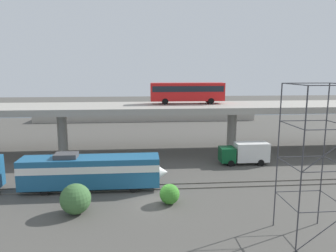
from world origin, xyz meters
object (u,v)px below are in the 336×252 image
(scaffolding_tower, at_px, (315,158))
(parked_car_0, at_px, (158,109))
(transit_bus_on_overpass, at_px, (187,91))
(parked_car_2, at_px, (87,111))
(service_truck_west, at_px, (245,153))
(parked_car_1, at_px, (231,109))
(train_locomotive, at_px, (98,170))
(parked_car_3, at_px, (137,110))

(scaffolding_tower, relative_size, parked_car_0, 2.67)
(transit_bus_on_overpass, height_order, parked_car_2, transit_bus_on_overpass)
(transit_bus_on_overpass, height_order, service_truck_west, transit_bus_on_overpass)
(parked_car_1, bearing_deg, train_locomotive, 59.81)
(scaffolding_tower, bearing_deg, train_locomotive, 146.72)
(scaffolding_tower, xyz_separation_m, parked_car_3, (-14.17, 61.84, -4.00))
(transit_bus_on_overpass, distance_m, parked_car_2, 39.10)
(transit_bus_on_overpass, relative_size, parked_car_2, 2.80)
(scaffolding_tower, bearing_deg, parked_car_1, 79.62)
(scaffolding_tower, relative_size, parked_car_2, 2.82)
(train_locomotive, bearing_deg, scaffolding_tower, -33.28)
(train_locomotive, distance_m, service_truck_west, 20.94)
(service_truck_west, bearing_deg, scaffolding_tower, 85.89)
(service_truck_west, xyz_separation_m, parked_car_1, (9.96, 42.35, 0.84))
(service_truck_west, distance_m, scaffolding_tower, 20.41)
(service_truck_west, bearing_deg, transit_bus_on_overpass, -53.58)
(scaffolding_tower, bearing_deg, parked_car_2, 114.00)
(transit_bus_on_overpass, relative_size, parked_car_0, 2.66)
(transit_bus_on_overpass, relative_size, scaffolding_tower, 0.99)
(parked_car_2, height_order, parked_car_3, same)
(train_locomotive, height_order, scaffolding_tower, scaffolding_tower)
(service_truck_west, distance_m, parked_car_2, 50.16)
(train_locomotive, bearing_deg, parked_car_1, 59.81)
(parked_car_2, bearing_deg, scaffolding_tower, 114.00)
(parked_car_0, bearing_deg, parked_car_1, -9.34)
(scaffolding_tower, height_order, parked_car_1, scaffolding_tower)
(scaffolding_tower, bearing_deg, parked_car_0, 97.32)
(parked_car_3, bearing_deg, train_locomotive, 85.72)
(parked_car_0, distance_m, parked_car_2, 19.26)
(scaffolding_tower, distance_m, parked_car_0, 66.04)
(scaffolding_tower, distance_m, parked_car_1, 63.29)
(transit_bus_on_overpass, height_order, parked_car_3, transit_bus_on_overpass)
(parked_car_1, height_order, parked_car_3, same)
(service_truck_west, distance_m, parked_car_1, 43.52)
(scaffolding_tower, distance_m, parked_car_3, 63.57)
(train_locomotive, height_order, parked_car_2, train_locomotive)
(parked_car_1, bearing_deg, service_truck_west, 76.76)
(parked_car_2, relative_size, parked_car_3, 1.05)
(service_truck_west, xyz_separation_m, parked_car_0, (-9.82, 45.61, 0.85))
(train_locomotive, distance_m, transit_bus_on_overpass, 22.66)
(parked_car_0, bearing_deg, service_truck_west, -77.85)
(scaffolding_tower, height_order, parked_car_2, scaffolding_tower)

